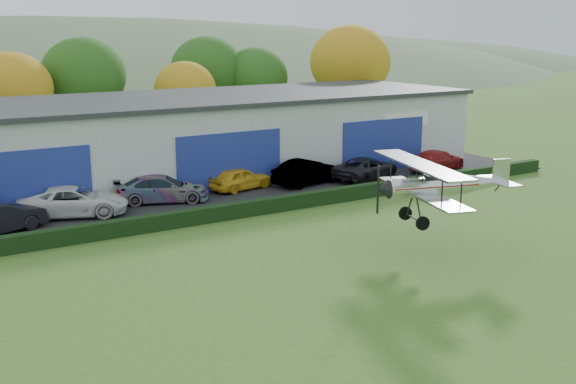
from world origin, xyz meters
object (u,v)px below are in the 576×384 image
car_2 (74,201)px  car_7 (437,160)px  car_6 (366,168)px  biplane (439,184)px  hangar (189,135)px  car_5 (308,172)px  car_3 (162,189)px  car_4 (241,179)px

car_2 → car_7: (24.77, -1.23, -0.05)m
car_2 → car_6: bearing=-72.3°
car_2 → biplane: bearing=-120.5°
hangar → car_5: bearing=-55.7°
car_5 → hangar: bearing=21.9°
car_3 → car_6: size_ratio=1.00×
car_3 → car_5: bearing=-72.6°
car_5 → biplane: bearing=156.7°
car_3 → car_7: bearing=-74.2°
car_7 → hangar: bearing=44.2°
car_3 → car_7: car_3 is taller
car_6 → car_7: same height
biplane → car_2: bearing=145.3°
car_2 → car_4: 10.39m
car_3 → biplane: size_ratio=0.73×
car_5 → car_6: (4.11, -0.71, -0.07)m
car_5 → car_6: car_5 is taller
car_4 → car_6: (8.46, -1.60, 0.04)m
hangar → car_4: 6.60m
hangar → biplane: size_ratio=5.60×
car_4 → biplane: size_ratio=0.56×
car_3 → car_2: bearing=115.4°
car_4 → car_6: bearing=-112.4°
hangar → car_6: 12.13m
car_6 → biplane: biplane is taller
car_2 → car_4: bearing=-65.5°
car_4 → car_7: (14.41, -2.00, 0.04)m
car_4 → biplane: (1.58, -15.37, 2.39)m
car_7 → biplane: size_ratio=0.70×
hangar → biplane: 21.77m
car_6 → car_7: size_ratio=1.04×
car_6 → car_7: 5.96m
car_4 → car_3: bearing=82.1°
hangar → car_2: bearing=-144.2°
hangar → car_4: hangar is taller
car_3 → car_6: car_3 is taller
car_5 → biplane: 14.92m
car_3 → biplane: biplane is taller
biplane → car_4: bearing=111.9°
car_7 → biplane: 18.68m
car_7 → car_5: bearing=66.9°
car_3 → car_4: bearing=-65.6°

